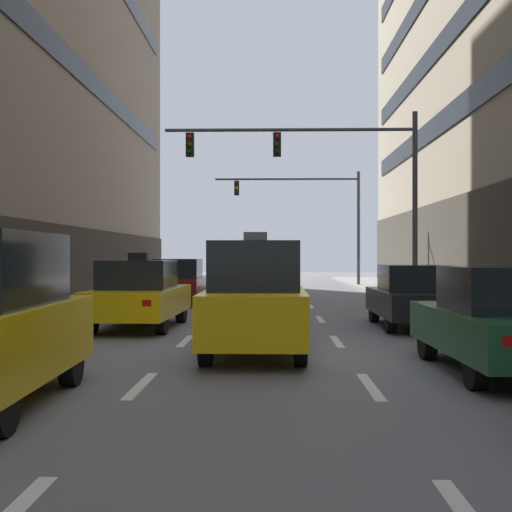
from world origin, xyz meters
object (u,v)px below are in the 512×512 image
car_parked_2 (413,297)px  car_parked_1 (502,321)px  taxi_driving_2 (255,298)px  taxi_driving_1 (139,295)px  traffic_signal_0 (329,169)px  traffic_signal_1 (316,206)px  taxi_driving_0 (264,279)px  car_driving_3 (179,282)px

car_parked_2 → car_parked_1: bearing=-90.0°
taxi_driving_2 → car_parked_2: bearing=51.0°
taxi_driving_1 → traffic_signal_0: bearing=52.4°
car_parked_1 → traffic_signal_0: bearing=96.7°
taxi_driving_1 → traffic_signal_1: size_ratio=0.55×
taxi_driving_0 → taxi_driving_1: 13.73m
taxi_driving_2 → traffic_signal_0: (2.33, 11.46, 3.84)m
taxi_driving_2 → car_parked_2: 6.18m
car_driving_3 → car_parked_2: car_driving_3 is taller
taxi_driving_0 → car_parked_2: taxi_driving_0 is taller
taxi_driving_0 → traffic_signal_1: (2.92, 9.23, 3.89)m
car_driving_3 → car_parked_1: size_ratio=1.02×
taxi_driving_1 → taxi_driving_2: bearing=-55.8°
car_parked_1 → traffic_signal_1: bearing=92.1°
car_driving_3 → traffic_signal_0: size_ratio=0.51×
traffic_signal_0 → traffic_signal_1: (0.52, 15.65, -0.21)m
car_parked_2 → traffic_signal_1: size_ratio=0.51×
car_driving_3 → car_parked_2: bearing=-49.6°
taxi_driving_1 → car_driving_3: bearing=91.3°
taxi_driving_1 → traffic_signal_1: bearing=75.4°
taxi_driving_2 → traffic_signal_1: bearing=84.0°
taxi_driving_2 → car_driving_3: 13.58m
taxi_driving_0 → traffic_signal_0: (2.40, -6.42, 4.10)m
taxi_driving_1 → car_parked_1: size_ratio=1.03×
taxi_driving_1 → car_parked_2: bearing=2.7°
taxi_driving_2 → car_parked_2: size_ratio=1.02×
car_driving_3 → traffic_signal_1: size_ratio=0.54×
car_parked_1 → car_parked_2: bearing=90.0°
taxi_driving_1 → car_parked_1: taxi_driving_1 is taller
traffic_signal_0 → traffic_signal_1: size_ratio=1.06×
traffic_signal_1 → traffic_signal_0: bearing=-91.9°
car_parked_1 → car_parked_2: 6.73m
car_parked_2 → traffic_signal_0: (-1.56, 6.66, 4.10)m
traffic_signal_1 → car_parked_2: bearing=-87.3°
traffic_signal_1 → taxi_driving_1: bearing=-104.6°
taxi_driving_0 → traffic_signal_0: size_ratio=0.48×
taxi_driving_1 → taxi_driving_0: bearing=77.5°
taxi_driving_2 → traffic_signal_0: traffic_signal_0 is taller
taxi_driving_2 → traffic_signal_0: size_ratio=0.49×
taxi_driving_0 → car_parked_1: taxi_driving_0 is taller
taxi_driving_1 → car_parked_1: bearing=-42.7°
taxi_driving_0 → taxi_driving_2: 17.88m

